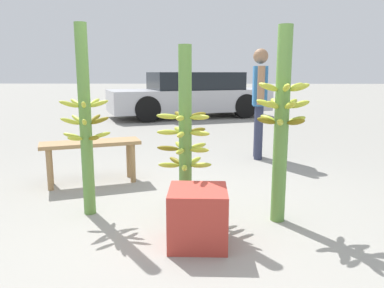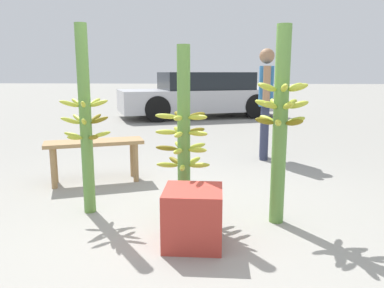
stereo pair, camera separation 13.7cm
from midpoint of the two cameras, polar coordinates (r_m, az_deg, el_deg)
ground_plane at (r=3.07m, az=-0.36°, el=-12.63°), size 80.00×80.00×0.00m
banana_stalk_left at (r=3.30m, az=-14.78°, el=3.38°), size 0.42×0.42×1.62m
banana_stalk_center at (r=3.12m, az=-0.05°, el=1.32°), size 0.47×0.46×1.44m
banana_stalk_right at (r=3.06m, az=14.56°, el=3.26°), size 0.43×0.43×1.58m
vendor_person at (r=5.39m, az=11.87°, el=7.39°), size 0.22×0.62×1.55m
market_bench at (r=4.30m, az=-13.74°, el=-0.73°), size 1.11×0.70×0.48m
parked_car at (r=10.50m, az=1.73°, el=7.46°), size 4.68×3.15×1.23m
produce_crate at (r=2.72m, az=1.63°, el=-11.03°), size 0.41×0.41×0.41m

